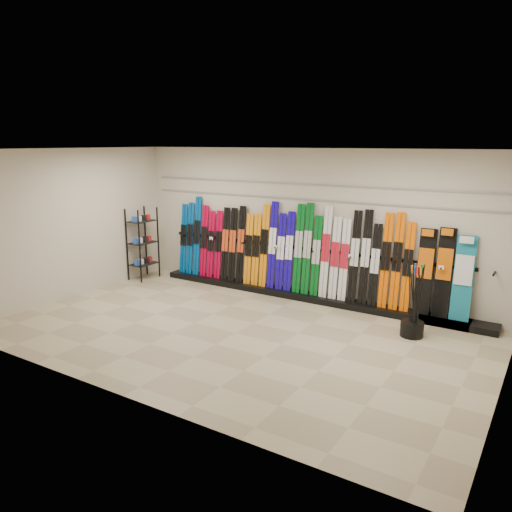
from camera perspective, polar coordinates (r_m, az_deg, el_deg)
The scene contains 13 objects.
floor at distance 8.43m, azimuth -2.33°, elevation -8.79°, with size 8.00×8.00×0.00m, color tan.
back_wall at distance 10.12m, azimuth 5.62°, elevation 3.67°, with size 8.00×8.00×0.00m, color beige.
left_wall at distance 10.75m, azimuth -20.33°, elevation 3.46°, with size 5.00×5.00×0.00m, color beige.
right_wall at distance 6.67m, azimuth 27.25°, elevation -2.60°, with size 5.00×5.00×0.00m, color beige.
ceiling at distance 7.84m, azimuth -2.54°, elevation 12.05°, with size 8.00×8.00×0.00m, color silver.
ski_rack_base at distance 10.17m, azimuth 6.02°, elevation -4.65°, with size 8.00×0.40×0.12m, color black.
skis at distance 10.27m, azimuth 3.02°, elevation 0.71°, with size 5.37×0.23×1.82m.
snowboards at distance 9.24m, azimuth 20.72°, elevation -1.98°, with size 0.95×0.24×1.56m.
accessory_rack at distance 11.78m, azimuth -12.82°, elevation 1.39°, with size 0.40×0.60×1.65m, color black.
pole_bin at distance 8.64m, azimuth 17.39°, elevation -7.96°, with size 0.38×0.38×0.25m, color black.
ski_poles at distance 8.47m, azimuth 17.71°, elevation -4.93°, with size 0.23×0.37×1.18m.
slatwall_rail_0 at distance 10.04m, azimuth 5.63°, elevation 6.47°, with size 7.60×0.02×0.03m, color gray.
slatwall_rail_1 at distance 10.01m, azimuth 5.67°, elevation 8.18°, with size 7.60×0.02×0.03m, color gray.
Camera 1 is at (4.45, -6.45, 3.12)m, focal length 35.00 mm.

